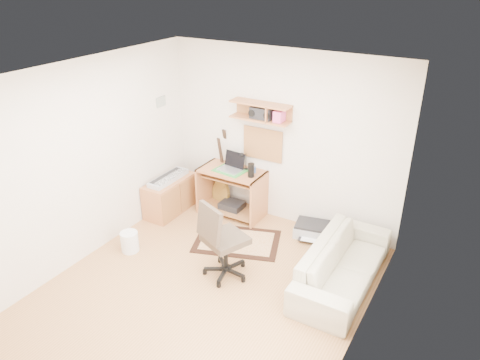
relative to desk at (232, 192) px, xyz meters
The scene contains 22 objects.
floor 1.90m from the desk, 68.18° to the right, with size 3.60×4.00×0.01m, color #BA834D.
ceiling 2.90m from the desk, 68.18° to the right, with size 3.60×4.00×0.01m, color white.
back_wall 1.19m from the desk, 22.06° to the left, with size 3.60×0.01×2.60m, color silver.
left_wall 2.25m from the desk, 122.86° to the right, with size 0.01×4.00×2.60m, color silver.
right_wall 3.17m from the desk, 34.65° to the right, with size 0.01×4.00×2.60m, color silver.
wall_shelf 1.39m from the desk, 21.00° to the left, with size 0.90×0.25×0.26m, color #BF7543.
cork_board 0.92m from the desk, 33.13° to the left, with size 0.64×0.03×0.49m, color tan.
wall_photo 1.75m from the desk, 168.41° to the right, with size 0.02×0.20×0.15m, color #4C8CBF.
desk is the anchor object (origin of this frame).
laptop 0.51m from the desk, 127.41° to the right, with size 0.35×0.35×0.27m, color silver, non-canonical shape.
speaker 0.60m from the desk, ahead, with size 0.10×0.10×0.21m, color black.
desk_lamp 0.56m from the desk, 39.72° to the left, with size 0.09×0.09×0.28m, color black, non-canonical shape.
pencil_cup 0.54m from the desk, 16.82° to the left, with size 0.06×0.06×0.09m, color #3658A2.
boombox 1.38m from the desk, 19.33° to the left, with size 0.32×0.15×0.16m, color black.
rug 0.90m from the desk, 53.83° to the right, with size 1.19×0.79×0.02m, color beige.
task_chair 1.57m from the desk, 61.67° to the right, with size 0.54×0.54×1.06m, color #3C2F23, non-canonical shape.
cabinet 0.99m from the desk, 154.10° to the right, with size 0.40×0.90×0.55m, color #BF7543.
music_keyboard 1.01m from the desk, 154.10° to the right, with size 0.24×0.75×0.07m, color #B2B5BA.
guitar 0.42m from the desk, 155.19° to the left, with size 0.34×0.21×1.28m, color olive, non-canonical shape.
waste_basket 1.75m from the desk, 113.04° to the right, with size 0.24×0.24×0.29m, color white.
printer 1.37m from the desk, ahead, with size 0.49×0.38×0.18m, color #A5A8AA.
sofa 2.21m from the desk, 20.77° to the right, with size 1.86×0.54×0.73m, color #BFB597.
Camera 1 is at (2.60, -3.65, 3.63)m, focal length 34.10 mm.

